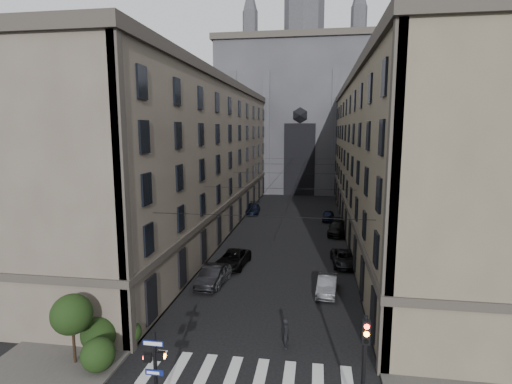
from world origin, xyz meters
The scene contains 19 objects.
sidewalk_left centered at (-10.50, 36.00, 0.07)m, with size 7.00×80.00×0.15m, color #383533.
sidewalk_right centered at (10.50, 36.00, 0.07)m, with size 7.00×80.00×0.15m, color #383533.
zebra_crossing centered at (0.00, 5.00, 0.01)m, with size 11.00×3.20×0.01m, color beige.
building_left centered at (-13.44, 36.00, 9.34)m, with size 13.60×60.60×18.85m.
building_right centered at (13.44, 36.00, 9.34)m, with size 13.60×60.60×18.85m.
gothic_tower centered at (0.00, 74.96, 17.80)m, with size 35.00×23.00×58.00m.
pedestrian_signal_left centered at (-3.51, 1.50, 2.32)m, with size 1.02×0.38×4.00m.
traffic_light_right centered at (5.60, 1.92, 3.29)m, with size 0.34×0.50×5.20m.
shrub_cluster centered at (-8.72, 5.01, 1.80)m, with size 3.90×4.40×3.90m.
tram_wires centered at (0.00, 35.63, 7.25)m, with size 14.00×60.00×0.43m.
car_left_near centered at (-4.73, 17.11, 0.73)m, with size 1.71×4.26×1.45m, color slate.
car_left_midnear centered at (-5.01, 16.74, 0.79)m, with size 1.67×4.79×1.58m, color black.
car_left_midfar centered at (-4.20, 21.44, 0.74)m, with size 2.44×5.30×1.47m, color black.
car_left_far centered at (-6.20, 45.51, 0.74)m, with size 2.06×5.08×1.47m, color black.
car_right_near centered at (4.44, 16.42, 0.69)m, with size 1.46×4.20×1.38m, color slate.
car_right_midnear centered at (6.20, 23.47, 0.67)m, with size 2.23×4.83×1.34m, color black.
car_right_midfar centered at (6.18, 34.97, 0.80)m, with size 2.25×5.54×1.61m, color black.
car_right_far centered at (5.19, 42.33, 0.69)m, with size 1.63×4.06×1.38m, color black.
pedestrian centered at (1.87, 8.00, 0.90)m, with size 0.66×0.43×1.81m, color black.
Camera 1 is at (3.45, -14.03, 12.85)m, focal length 28.00 mm.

